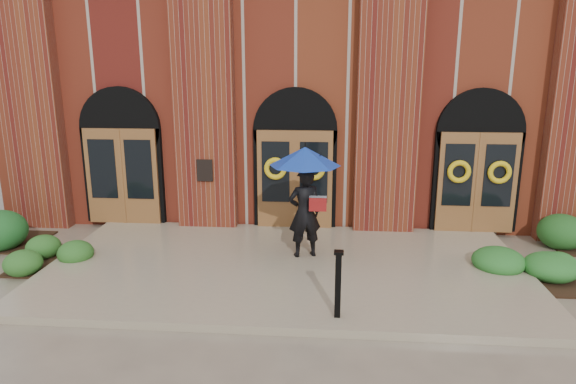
# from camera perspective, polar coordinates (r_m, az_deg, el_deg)

# --- Properties ---
(ground) EXTENTS (90.00, 90.00, 0.00)m
(ground) POSITION_cam_1_polar(r_m,az_deg,el_deg) (10.84, -0.27, -9.08)
(ground) COLOR gray
(ground) RESTS_ON ground
(landing) EXTENTS (10.00, 5.30, 0.15)m
(landing) POSITION_cam_1_polar(r_m,az_deg,el_deg) (10.95, -0.20, -8.41)
(landing) COLOR gray
(landing) RESTS_ON ground
(church_building) EXTENTS (16.20, 12.53, 7.00)m
(church_building) POSITION_cam_1_polar(r_m,az_deg,el_deg) (18.73, 2.08, 11.87)
(church_building) COLOR maroon
(church_building) RESTS_ON ground
(man_with_umbrella) EXTENTS (1.91, 1.91, 2.42)m
(man_with_umbrella) POSITION_cam_1_polar(r_m,az_deg,el_deg) (10.89, 1.90, 1.26)
(man_with_umbrella) COLOR black
(man_with_umbrella) RESTS_ON landing
(metal_post) EXTENTS (0.16, 0.16, 1.17)m
(metal_post) POSITION_cam_1_polar(r_m,az_deg,el_deg) (8.63, 5.58, -10.00)
(metal_post) COLOR black
(metal_post) RESTS_ON landing
(hedge_front_left) EXTENTS (1.39, 1.19, 0.49)m
(hedge_front_left) POSITION_cam_1_polar(r_m,az_deg,el_deg) (12.26, -24.92, -6.41)
(hedge_front_left) COLOR #285A1F
(hedge_front_left) RESTS_ON ground
(hedge_front_right) EXTENTS (1.46, 1.25, 0.52)m
(hedge_front_right) POSITION_cam_1_polar(r_m,az_deg,el_deg) (11.52, 26.17, -7.81)
(hedge_front_right) COLOR #256424
(hedge_front_right) RESTS_ON ground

